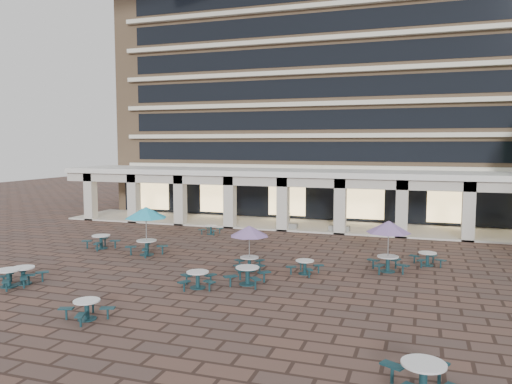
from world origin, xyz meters
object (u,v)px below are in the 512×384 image
at_px(picnic_table_1, 87,308).
at_px(picnic_table_2, 198,278).
at_px(picnic_table_0, 9,276).
at_px(planter_right, 339,227).
at_px(planter_left, 288,223).

bearing_deg(picnic_table_1, picnic_table_2, 91.38).
height_order(picnic_table_0, picnic_table_1, picnic_table_0).
relative_size(picnic_table_0, planter_right, 1.28).
bearing_deg(picnic_table_2, picnic_table_0, 176.45).
height_order(picnic_table_1, planter_left, planter_left).
distance_m(picnic_table_1, planter_left, 21.10).
bearing_deg(planter_right, picnic_table_2, -103.11).
xyz_separation_m(picnic_table_2, planter_right, (3.74, 16.06, -0.03)).
bearing_deg(picnic_table_2, planter_left, 69.77).
bearing_deg(picnic_table_1, planter_right, 98.99).
distance_m(planter_left, planter_right, 3.88).
relative_size(planter_left, planter_right, 1.00).
bearing_deg(planter_right, picnic_table_1, -105.59).
bearing_deg(planter_right, picnic_table_0, -122.61).
bearing_deg(planter_left, picnic_table_2, -89.53).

